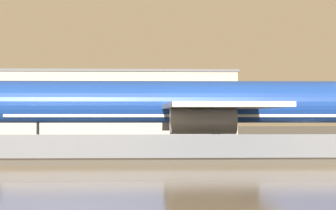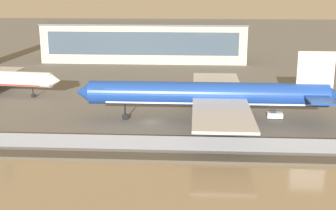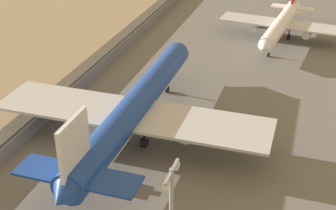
{
  "view_description": "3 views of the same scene",
  "coord_description": "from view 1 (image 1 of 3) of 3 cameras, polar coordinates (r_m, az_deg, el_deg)",
  "views": [
    {
      "loc": [
        4.65,
        -89.65,
        4.2
      ],
      "look_at": [
        9.13,
        1.02,
        5.51
      ],
      "focal_mm": 85.0,
      "sensor_mm": 36.0,
      "label": 1
    },
    {
      "loc": [
        8.75,
        -91.5,
        28.68
      ],
      "look_at": [
        3.03,
        5.46,
        2.17
      ],
      "focal_mm": 50.0,
      "sensor_mm": 36.0,
      "label": 2
    },
    {
      "loc": [
        75.92,
        27.4,
        43.41
      ],
      "look_at": [
        6.1,
        5.03,
        3.68
      ],
      "focal_mm": 50.0,
      "sensor_mm": 36.0,
      "label": 3
    }
  ],
  "objects": [
    {
      "name": "terminal_building",
      "position": [
        163.22,
        -7.68,
        0.08
      ],
      "size": [
        71.12,
        15.15,
        13.5
      ],
      "color": "#BCB299",
      "rests_on": "ground"
    },
    {
      "name": "cargo_jet_blue",
      "position": [
        91.08,
        1.9,
        0.09
      ],
      "size": [
        54.18,
        46.5,
        14.83
      ],
      "color": "#193D93",
      "rests_on": "ground"
    },
    {
      "name": "baggage_tug",
      "position": [
        95.98,
        9.81,
        -2.84
      ],
      "size": [
        3.26,
        1.73,
        1.8
      ],
      "color": "white",
      "rests_on": "ground"
    },
    {
      "name": "perimeter_fence",
      "position": [
        73.86,
        -6.44,
        -3.09
      ],
      "size": [
        280.0,
        0.1,
        2.54
      ],
      "color": "slate",
      "rests_on": "ground"
    },
    {
      "name": "shoreline_seawall",
      "position": [
        69.42,
        -6.68,
        -4.08
      ],
      "size": [
        320.0,
        3.0,
        0.5
      ],
      "color": "#474238",
      "rests_on": "ground"
    },
    {
      "name": "ground_plane",
      "position": [
        89.87,
        -5.8,
        -3.5
      ],
      "size": [
        500.0,
        500.0,
        0.0
      ],
      "primitive_type": "plane",
      "color": "#66635E"
    }
  ]
}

